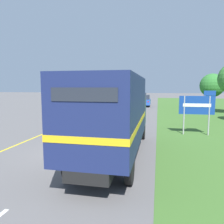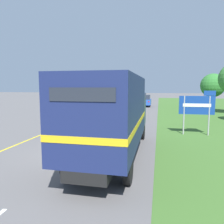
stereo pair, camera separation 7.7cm
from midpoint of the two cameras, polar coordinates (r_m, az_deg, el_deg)
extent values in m
plane|color=#5B5959|center=(10.70, -9.19, -10.50)|extent=(200.00, 200.00, 0.00)
cube|color=yellow|center=(29.82, -2.41, 0.61)|extent=(0.12, 67.39, 0.01)
cube|color=white|center=(11.05, -8.44, -9.92)|extent=(0.12, 2.60, 0.01)
cube|color=white|center=(17.22, -0.69, -3.85)|extent=(0.12, 2.60, 0.01)
cube|color=white|center=(23.62, 2.87, -0.99)|extent=(0.12, 2.60, 0.01)
cube|color=white|center=(30.11, 4.91, 0.65)|extent=(0.12, 2.60, 0.01)
cube|color=white|center=(36.63, 6.22, 1.70)|extent=(0.12, 2.60, 0.01)
cylinder|color=black|center=(13.62, -0.46, -4.53)|extent=(0.22, 1.00, 1.00)
cylinder|color=black|center=(13.33, 8.20, -4.84)|extent=(0.22, 1.00, 1.00)
cylinder|color=black|center=(7.79, -10.95, -13.28)|extent=(0.22, 1.00, 1.00)
cylinder|color=black|center=(7.28, 4.60, -14.65)|extent=(0.22, 1.00, 1.00)
cube|color=black|center=(10.01, 0.87, -7.59)|extent=(1.31, 8.42, 0.36)
cube|color=navy|center=(8.72, -0.47, 0.48)|extent=(2.38, 6.32, 2.69)
cube|color=gold|center=(8.79, -0.47, -2.57)|extent=(2.40, 6.34, 0.20)
cube|color=#232833|center=(5.63, -7.58, 4.55)|extent=(1.79, 0.03, 0.36)
cube|color=navy|center=(12.88, 3.63, 0.71)|extent=(2.29, 2.10, 1.90)
cube|color=#283342|center=(13.91, 4.29, 2.12)|extent=(2.03, 0.03, 0.85)
cylinder|color=black|center=(25.26, -2.88, 0.26)|extent=(0.16, 0.66, 0.66)
cylinder|color=black|center=(24.92, 0.40, 0.18)|extent=(0.16, 0.66, 0.66)
cylinder|color=black|center=(22.96, -4.43, -0.40)|extent=(0.16, 0.66, 0.66)
cylinder|color=black|center=(22.59, -0.84, -0.50)|extent=(0.16, 0.66, 0.66)
cube|color=white|center=(23.87, -1.92, 0.96)|extent=(1.80, 3.87, 0.89)
cube|color=#282D38|center=(23.65, -2.02, 2.91)|extent=(1.55, 2.13, 0.76)
cube|color=red|center=(22.16, -4.73, 0.90)|extent=(0.20, 0.03, 0.14)
cube|color=red|center=(21.83, -1.56, 0.84)|extent=(0.20, 0.03, 0.14)
cylinder|color=black|center=(36.32, 7.68, 2.16)|extent=(0.16, 0.66, 0.66)
cylinder|color=black|center=(36.24, 10.01, 2.10)|extent=(0.16, 0.66, 0.66)
cylinder|color=black|center=(33.97, 7.36, 1.85)|extent=(0.16, 0.66, 0.66)
cylinder|color=black|center=(33.88, 9.85, 1.80)|extent=(0.16, 0.66, 0.66)
cube|color=#234CAD|center=(35.07, 8.74, 2.65)|extent=(1.80, 3.82, 0.82)
cube|color=#282D38|center=(34.87, 8.75, 3.89)|extent=(1.55, 2.10, 0.70)
cube|color=red|center=(33.19, 7.46, 2.70)|extent=(0.20, 0.03, 0.14)
cube|color=red|center=(33.11, 9.63, 2.66)|extent=(0.20, 0.03, 0.14)
cylinder|color=black|center=(54.02, 5.59, 3.64)|extent=(0.16, 0.66, 0.66)
cylinder|color=black|center=(53.87, 7.15, 3.61)|extent=(0.16, 0.66, 0.66)
cylinder|color=black|center=(51.63, 5.28, 3.51)|extent=(0.16, 0.66, 0.66)
cylinder|color=black|center=(51.47, 6.92, 3.48)|extent=(0.16, 0.66, 0.66)
cube|color=silver|center=(52.72, 6.24, 4.03)|extent=(1.80, 3.89, 0.86)
cube|color=#282D38|center=(52.54, 6.24, 4.89)|extent=(1.55, 2.14, 0.73)
cube|color=red|center=(50.85, 5.31, 4.11)|extent=(0.20, 0.03, 0.14)
cube|color=red|center=(50.71, 6.73, 4.09)|extent=(0.20, 0.03, 0.14)
cylinder|color=#9E9EA3|center=(15.10, 18.40, -0.80)|extent=(0.09, 0.09, 2.55)
cylinder|color=#9E9EA3|center=(15.35, 24.14, -0.92)|extent=(0.09, 0.09, 2.55)
cube|color=navy|center=(15.14, 21.40, 1.67)|extent=(2.21, 0.06, 1.20)
cube|color=navy|center=(15.24, 24.32, 4.50)|extent=(0.71, 0.06, 0.32)
cube|color=silver|center=(15.11, 21.42, 1.66)|extent=(1.72, 0.02, 0.22)
cylinder|color=#4C3823|center=(33.74, 24.69, 2.40)|extent=(0.27, 0.27, 1.99)
sphere|color=#2D702D|center=(33.67, 24.88, 6.32)|extent=(3.30, 3.30, 3.30)
camera|label=1|loc=(0.04, -89.87, 0.02)|focal=35.00mm
camera|label=2|loc=(0.04, 90.13, -0.02)|focal=35.00mm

